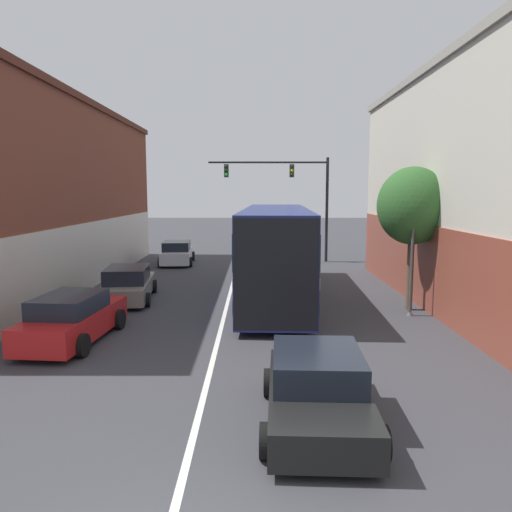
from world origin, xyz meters
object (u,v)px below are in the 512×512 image
(traffic_signal_gantry, at_px, (291,187))
(parked_car_left_far, at_px, (71,319))
(parked_car_left_near, at_px, (175,253))
(street_lamp, at_px, (411,236))
(parked_car_left_mid, at_px, (126,284))
(street_tree_near, at_px, (411,206))
(bus, at_px, (274,248))
(hatchback_foreground, at_px, (316,390))

(traffic_signal_gantry, bearing_deg, parked_car_left_far, -114.17)
(parked_car_left_near, distance_m, street_lamp, 16.71)
(traffic_signal_gantry, bearing_deg, parked_car_left_mid, -123.35)
(parked_car_left_near, bearing_deg, street_tree_near, -142.74)
(bus, distance_m, parked_car_left_near, 11.28)
(bus, xyz_separation_m, street_tree_near, (4.90, -2.40, 1.79))
(parked_car_left_near, relative_size, street_tree_near, 0.84)
(parked_car_left_near, bearing_deg, street_lamp, -145.39)
(parked_car_left_near, bearing_deg, hatchback_foreground, -168.23)
(bus, relative_size, street_lamp, 2.88)
(hatchback_foreground, relative_size, traffic_signal_gantry, 0.56)
(parked_car_left_far, height_order, street_tree_near, street_tree_near)
(bus, relative_size, parked_car_left_near, 2.85)
(street_lamp, bearing_deg, parked_car_left_far, -164.04)
(bus, distance_m, parked_car_left_mid, 6.27)
(parked_car_left_mid, bearing_deg, street_tree_near, -104.86)
(parked_car_left_far, bearing_deg, parked_car_left_near, 3.03)
(parked_car_left_mid, xyz_separation_m, street_lamp, (10.73, -2.58, 2.19))
(traffic_signal_gantry, relative_size, street_tree_near, 1.41)
(traffic_signal_gantry, xyz_separation_m, street_lamp, (3.23, -13.97, -1.85))
(hatchback_foreground, bearing_deg, street_tree_near, -23.79)
(hatchback_foreground, xyz_separation_m, street_tree_near, (4.56, 9.21, 3.23))
(bus, height_order, parked_car_left_far, bus)
(hatchback_foreground, bearing_deg, traffic_signal_gantry, -0.28)
(street_lamp, bearing_deg, parked_car_left_near, 128.68)
(street_lamp, height_order, street_tree_near, street_tree_near)
(traffic_signal_gantry, xyz_separation_m, street_tree_near, (3.46, -13.08, -0.83))
(bus, bearing_deg, hatchback_foreground, -176.07)
(parked_car_left_far, bearing_deg, parked_car_left_mid, 3.24)
(parked_car_left_near, xyz_separation_m, parked_car_left_mid, (-0.37, -10.35, -0.02))
(traffic_signal_gantry, bearing_deg, street_lamp, -76.99)
(parked_car_left_far, distance_m, street_tree_near, 12.25)
(parked_car_left_near, height_order, street_tree_near, street_tree_near)
(street_lamp, bearing_deg, traffic_signal_gantry, 103.01)
(parked_car_left_mid, distance_m, street_tree_near, 11.55)
(hatchback_foreground, bearing_deg, parked_car_left_far, 54.20)
(bus, xyz_separation_m, hatchback_foreground, (0.34, -11.61, -1.44))
(parked_car_left_near, bearing_deg, bus, -153.52)
(parked_car_left_mid, distance_m, street_lamp, 11.25)
(traffic_signal_gantry, bearing_deg, parked_car_left_near, -171.68)
(street_tree_near, bearing_deg, parked_car_left_far, -160.17)
(hatchback_foreground, xyz_separation_m, street_lamp, (4.33, 8.32, 2.20))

